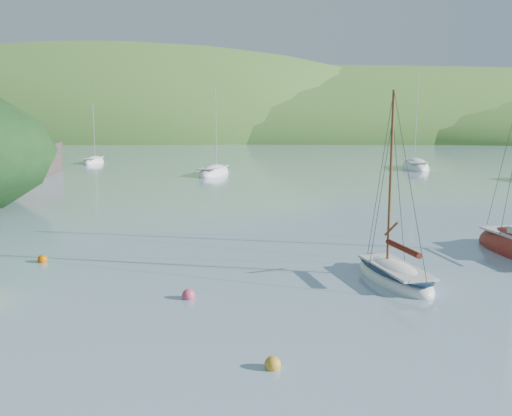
# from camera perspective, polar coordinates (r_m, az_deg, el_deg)

# --- Properties ---
(ground) EXTENTS (700.00, 700.00, 0.00)m
(ground) POSITION_cam_1_polar(r_m,az_deg,el_deg) (17.50, 0.57, -13.40)
(ground) COLOR #73949E
(ground) RESTS_ON ground
(shoreline_hills) EXTENTS (690.00, 135.00, 56.00)m
(shoreline_hills) POSITION_cam_1_polar(r_m,az_deg,el_deg) (188.96, 0.24, 7.24)
(shoreline_hills) COLOR #38702A
(shoreline_hills) RESTS_ON ground
(daysailer_white) EXTENTS (3.48, 5.76, 8.32)m
(daysailer_white) POSITION_cam_1_polar(r_m,az_deg,el_deg) (24.40, 13.66, -6.55)
(daysailer_white) COLOR white
(daysailer_white) RESTS_ON ground
(distant_sloop_a) EXTENTS (3.94, 7.83, 10.67)m
(distant_sloop_a) POSITION_cam_1_polar(r_m,az_deg,el_deg) (65.22, -4.23, 3.48)
(distant_sloop_a) COLOR white
(distant_sloop_a) RESTS_ON ground
(distant_sloop_b) EXTENTS (3.54, 8.90, 12.48)m
(distant_sloop_b) POSITION_cam_1_polar(r_m,az_deg,el_deg) (75.14, 15.65, 3.95)
(distant_sloop_b) COLOR white
(distant_sloop_b) RESTS_ON ground
(distant_sloop_c) EXTENTS (2.46, 6.46, 9.13)m
(distant_sloop_c) POSITION_cam_1_polar(r_m,az_deg,el_deg) (84.19, -15.93, 4.45)
(distant_sloop_c) COLOR white
(distant_sloop_c) RESTS_ON ground
(mooring_buoys) EXTENTS (23.82, 12.85, 0.49)m
(mooring_buoys) POSITION_cam_1_polar(r_m,az_deg,el_deg) (22.39, -0.72, -7.93)
(mooring_buoys) COLOR gold
(mooring_buoys) RESTS_ON ground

